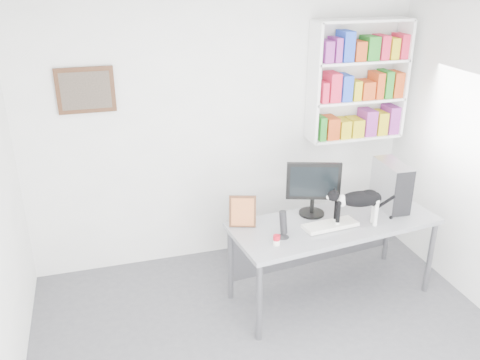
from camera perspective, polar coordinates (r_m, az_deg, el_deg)
The scene contains 11 objects.
room at distance 3.46m, azimuth 6.64°, elevation -4.74°, with size 4.01×4.01×2.70m.
bookshelf at distance 5.46m, azimuth 13.13°, elevation 10.80°, with size 1.03×0.28×1.24m, color white.
wall_art at distance 4.89m, azimuth -16.94°, elevation 9.61°, with size 0.52×0.04×0.42m, color #4E3019.
desk at distance 4.92m, azimuth 10.24°, elevation -8.69°, with size 1.91×0.74×0.79m, color gray.
monitor at distance 4.71m, azimuth 8.21°, elevation -0.94°, with size 0.50×0.24×0.53m, color black.
keyboard at distance 4.61m, azimuth 10.09°, elevation -4.99°, with size 0.49×0.19×0.04m, color silver.
pc_tower at distance 5.04m, azimuth 16.60°, elevation -0.55°, with size 0.20×0.45×0.45m, color silver.
speaker at distance 4.34m, azimuth 4.88°, elevation -4.94°, with size 0.11×0.11×0.25m, color black.
leaning_print at distance 4.50m, azimuth 0.29°, elevation -3.49°, with size 0.24×0.10×0.30m, color #4E3019.
soup_can at distance 4.27m, azimuth 4.13°, elevation -6.74°, with size 0.06×0.06×0.09m, color #B10F1F.
cat at distance 4.63m, azimuth 13.11°, elevation -3.03°, with size 0.56×0.15×0.35m, color black, non-canonical shape.
Camera 1 is at (-1.24, -2.80, 2.96)m, focal length 38.00 mm.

